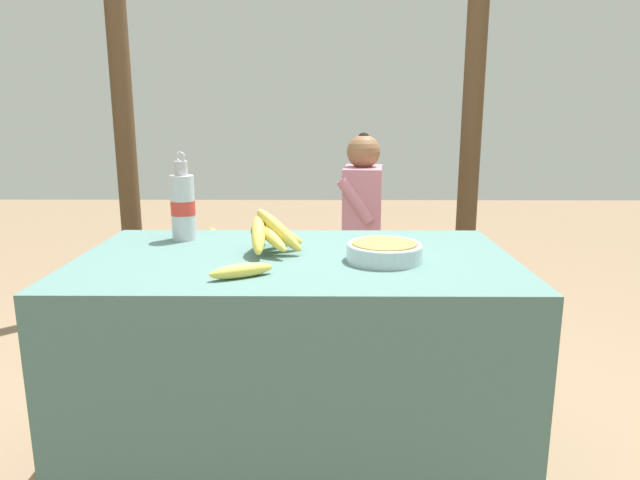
{
  "coord_description": "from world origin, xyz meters",
  "views": [
    {
      "loc": [
        0.09,
        -1.71,
        1.19
      ],
      "look_at": [
        0.08,
        0.05,
        0.79
      ],
      "focal_mm": 32.0,
      "sensor_mm": 36.0,
      "label": 1
    }
  ],
  "objects_px": {
    "seated_vendor": "(353,216)",
    "support_post_far": "(474,87)",
    "support_post_near": "(121,87)",
    "wooden_bench": "(295,259)",
    "loose_banana_front": "(242,271)",
    "banana_bunch_green": "(218,237)",
    "banana_bunch_ripe": "(270,231)",
    "serving_bowl": "(384,251)",
    "water_bottle": "(183,206)"
  },
  "relations": [
    {
      "from": "wooden_bench",
      "to": "banana_bunch_green",
      "type": "height_order",
      "value": "banana_bunch_green"
    },
    {
      "from": "loose_banana_front",
      "to": "banana_bunch_green",
      "type": "distance_m",
      "value": 1.68
    },
    {
      "from": "loose_banana_front",
      "to": "support_post_far",
      "type": "height_order",
      "value": "support_post_far"
    },
    {
      "from": "banana_bunch_ripe",
      "to": "support_post_near",
      "type": "height_order",
      "value": "support_post_near"
    },
    {
      "from": "seated_vendor",
      "to": "water_bottle",
      "type": "bearing_deg",
      "value": 66.39
    },
    {
      "from": "loose_banana_front",
      "to": "support_post_near",
      "type": "xyz_separation_m",
      "value": [
        -0.99,
        2.01,
        0.56
      ]
    },
    {
      "from": "wooden_bench",
      "to": "seated_vendor",
      "type": "xyz_separation_m",
      "value": [
        0.32,
        -0.03,
        0.25
      ]
    },
    {
      "from": "seated_vendor",
      "to": "support_post_far",
      "type": "relative_size",
      "value": 0.41
    },
    {
      "from": "banana_bunch_green",
      "to": "support_post_near",
      "type": "height_order",
      "value": "support_post_near"
    },
    {
      "from": "wooden_bench",
      "to": "support_post_far",
      "type": "distance_m",
      "value": 1.47
    },
    {
      "from": "loose_banana_front",
      "to": "banana_bunch_green",
      "type": "height_order",
      "value": "loose_banana_front"
    },
    {
      "from": "support_post_near",
      "to": "wooden_bench",
      "type": "bearing_deg",
      "value": -20.54
    },
    {
      "from": "serving_bowl",
      "to": "seated_vendor",
      "type": "relative_size",
      "value": 0.21
    },
    {
      "from": "support_post_far",
      "to": "water_bottle",
      "type": "bearing_deg",
      "value": -131.53
    },
    {
      "from": "loose_banana_front",
      "to": "support_post_near",
      "type": "bearing_deg",
      "value": 116.08
    },
    {
      "from": "wooden_bench",
      "to": "seated_vendor",
      "type": "bearing_deg",
      "value": -4.73
    },
    {
      "from": "wooden_bench",
      "to": "banana_bunch_green",
      "type": "distance_m",
      "value": 0.45
    },
    {
      "from": "banana_bunch_ripe",
      "to": "wooden_bench",
      "type": "bearing_deg",
      "value": 89.71
    },
    {
      "from": "banana_bunch_green",
      "to": "loose_banana_front",
      "type": "bearing_deg",
      "value": -77.02
    },
    {
      "from": "seated_vendor",
      "to": "support_post_near",
      "type": "relative_size",
      "value": 0.41
    },
    {
      "from": "seated_vendor",
      "to": "support_post_far",
      "type": "height_order",
      "value": "support_post_far"
    },
    {
      "from": "loose_banana_front",
      "to": "banana_bunch_ripe",
      "type": "bearing_deg",
      "value": 79.19
    },
    {
      "from": "seated_vendor",
      "to": "banana_bunch_green",
      "type": "height_order",
      "value": "seated_vendor"
    },
    {
      "from": "banana_bunch_ripe",
      "to": "support_post_far",
      "type": "distance_m",
      "value": 2.09
    },
    {
      "from": "banana_bunch_ripe",
      "to": "water_bottle",
      "type": "relative_size",
      "value": 0.88
    },
    {
      "from": "banana_bunch_ripe",
      "to": "serving_bowl",
      "type": "xyz_separation_m",
      "value": [
        0.35,
        -0.1,
        -0.04
      ]
    },
    {
      "from": "support_post_near",
      "to": "support_post_far",
      "type": "xyz_separation_m",
      "value": [
        2.09,
        0.0,
        0.0
      ]
    },
    {
      "from": "banana_bunch_ripe",
      "to": "loose_banana_front",
      "type": "xyz_separation_m",
      "value": [
        -0.05,
        -0.28,
        -0.05
      ]
    },
    {
      "from": "serving_bowl",
      "to": "water_bottle",
      "type": "bearing_deg",
      "value": 156.8
    },
    {
      "from": "serving_bowl",
      "to": "loose_banana_front",
      "type": "xyz_separation_m",
      "value": [
        -0.4,
        -0.18,
        -0.01
      ]
    },
    {
      "from": "loose_banana_front",
      "to": "serving_bowl",
      "type": "bearing_deg",
      "value": 24.08
    },
    {
      "from": "wooden_bench",
      "to": "support_post_near",
      "type": "distance_m",
      "value": 1.47
    },
    {
      "from": "serving_bowl",
      "to": "wooden_bench",
      "type": "xyz_separation_m",
      "value": [
        -0.34,
        1.44,
        -0.41
      ]
    },
    {
      "from": "loose_banana_front",
      "to": "seated_vendor",
      "type": "distance_m",
      "value": 1.65
    },
    {
      "from": "seated_vendor",
      "to": "loose_banana_front",
      "type": "bearing_deg",
      "value": 82.76
    },
    {
      "from": "support_post_near",
      "to": "loose_banana_front",
      "type": "bearing_deg",
      "value": -63.92
    },
    {
      "from": "seated_vendor",
      "to": "support_post_near",
      "type": "bearing_deg",
      "value": -10.86
    },
    {
      "from": "serving_bowl",
      "to": "wooden_bench",
      "type": "distance_m",
      "value": 1.54
    },
    {
      "from": "water_bottle",
      "to": "support_post_near",
      "type": "height_order",
      "value": "support_post_near"
    },
    {
      "from": "water_bottle",
      "to": "banana_bunch_green",
      "type": "xyz_separation_m",
      "value": [
        -0.11,
        1.15,
        -0.37
      ]
    },
    {
      "from": "serving_bowl",
      "to": "seated_vendor",
      "type": "xyz_separation_m",
      "value": [
        -0.02,
        1.42,
        -0.16
      ]
    },
    {
      "from": "loose_banana_front",
      "to": "support_post_near",
      "type": "distance_m",
      "value": 2.31
    },
    {
      "from": "banana_bunch_green",
      "to": "support_post_far",
      "type": "relative_size",
      "value": 0.1
    },
    {
      "from": "banana_bunch_ripe",
      "to": "wooden_bench",
      "type": "relative_size",
      "value": 0.16
    },
    {
      "from": "water_bottle",
      "to": "support_post_near",
      "type": "relative_size",
      "value": 0.11
    },
    {
      "from": "water_bottle",
      "to": "loose_banana_front",
      "type": "xyz_separation_m",
      "value": [
        0.27,
        -0.47,
        -0.1
      ]
    },
    {
      "from": "seated_vendor",
      "to": "banana_bunch_green",
      "type": "bearing_deg",
      "value": 4.57
    },
    {
      "from": "seated_vendor",
      "to": "banana_bunch_green",
      "type": "relative_size",
      "value": 4.22
    },
    {
      "from": "banana_bunch_ripe",
      "to": "serving_bowl",
      "type": "distance_m",
      "value": 0.36
    },
    {
      "from": "banana_bunch_ripe",
      "to": "banana_bunch_green",
      "type": "relative_size",
      "value": 1.04
    }
  ]
}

